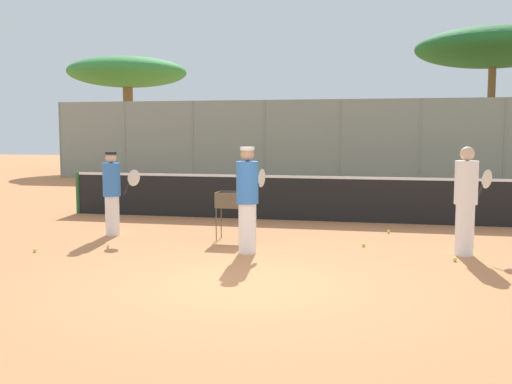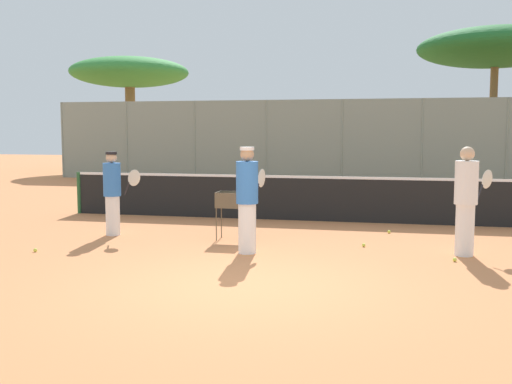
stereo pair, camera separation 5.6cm
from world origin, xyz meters
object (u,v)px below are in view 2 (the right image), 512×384
ball_cart (231,204)px  player_yellow_shirt (466,200)px  player_red_cap (113,192)px  player_white_outfit (247,198)px  parked_car (466,164)px  tennis_net (305,197)px

ball_cart → player_yellow_shirt: bearing=-7.8°
player_red_cap → ball_cart: 2.49m
player_white_outfit → player_red_cap: 3.31m
player_white_outfit → player_yellow_shirt: 3.73m
player_yellow_shirt → parked_car: (2.04, 17.37, -0.30)m
player_red_cap → player_yellow_shirt: bearing=5.5°
player_red_cap → parked_car: 19.01m
player_white_outfit → player_yellow_shirt: size_ratio=0.99×
player_red_cap → player_yellow_shirt: player_yellow_shirt is taller
tennis_net → player_white_outfit: player_white_outfit is taller
ball_cart → parked_car: (6.33, 16.78, -0.05)m
player_red_cap → ball_cart: (2.49, 0.05, -0.18)m
player_red_cap → player_yellow_shirt: 6.80m
player_white_outfit → ball_cart: player_white_outfit is taller
parked_car → ball_cart: bearing=-110.7°
player_yellow_shirt → player_red_cap: bearing=129.6°
player_white_outfit → parked_car: player_white_outfit is taller
tennis_net → player_yellow_shirt: bearing=-46.2°
player_yellow_shirt → parked_car: bearing=37.5°
ball_cart → parked_car: 17.94m
player_red_cap → player_white_outfit: bearing=-10.4°
tennis_net → player_red_cap: bearing=-141.5°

